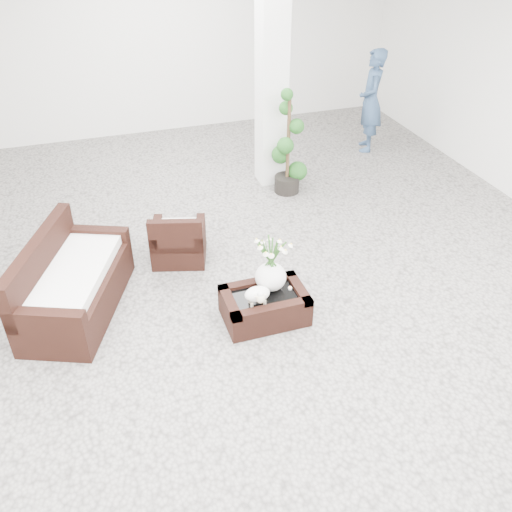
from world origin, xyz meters
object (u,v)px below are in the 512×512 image
object	(u,v)px
armchair	(178,234)
coffee_table	(265,307)
loveseat	(74,277)
topiary	(288,143)

from	to	relation	value
armchair	coffee_table	bearing A→B (deg)	129.92
armchair	loveseat	world-z (taller)	loveseat
armchair	loveseat	xyz separation A→B (m)	(-1.28, -0.66, 0.10)
armchair	topiary	size ratio (longest dim) A/B	0.44
armchair	loveseat	distance (m)	1.45
coffee_table	topiary	distance (m)	3.11
armchair	topiary	world-z (taller)	topiary
loveseat	coffee_table	bearing A→B (deg)	-89.83
armchair	loveseat	size ratio (longest dim) A/B	0.42
loveseat	topiary	size ratio (longest dim) A/B	1.04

